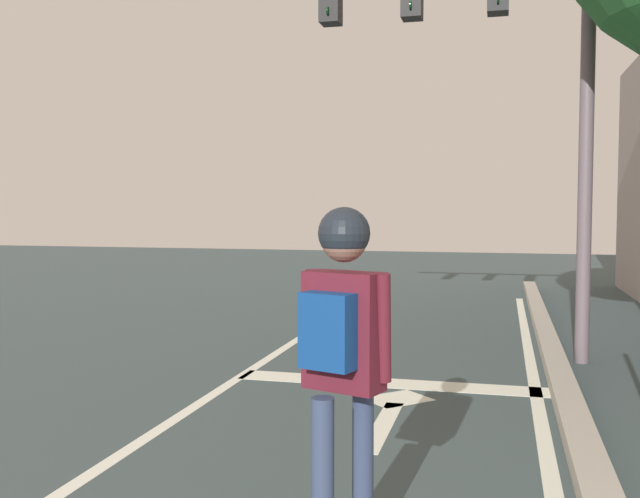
# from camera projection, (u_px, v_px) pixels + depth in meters

# --- Properties ---
(lane_line_center) EXTENTS (0.12, 20.00, 0.01)m
(lane_line_center) POSITION_uv_depth(u_px,v_px,m) (109.00, 462.00, 5.06)
(lane_line_center) COLOR silver
(lane_line_center) RESTS_ON ground
(stop_bar) EXTENTS (3.13, 0.40, 0.01)m
(stop_bar) POSITION_uv_depth(u_px,v_px,m) (390.00, 383.00, 7.32)
(stop_bar) COLOR silver
(stop_bar) RESTS_ON ground
(lane_arrow_stem) EXTENTS (0.16, 1.40, 0.01)m
(lane_arrow_stem) POSITION_uv_depth(u_px,v_px,m) (383.00, 425.00, 5.91)
(lane_arrow_stem) COLOR silver
(lane_arrow_stem) RESTS_ON ground
(lane_arrow_head) EXTENTS (0.71, 0.71, 0.01)m
(lane_arrow_head) POSITION_uv_depth(u_px,v_px,m) (397.00, 399.00, 6.73)
(lane_arrow_head) COLOR silver
(lane_arrow_head) RESTS_ON ground
(skater) EXTENTS (0.45, 0.62, 1.71)m
(skater) POSITION_uv_depth(u_px,v_px,m) (342.00, 335.00, 3.50)
(skater) COLOR #323F5E
(skater) RESTS_ON skateboard
(traffic_signal_mast) EXTENTS (4.02, 0.34, 4.87)m
(traffic_signal_mast) POSITION_uv_depth(u_px,v_px,m) (480.00, 47.00, 8.36)
(traffic_signal_mast) COLOR #62555C
(traffic_signal_mast) RESTS_ON ground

